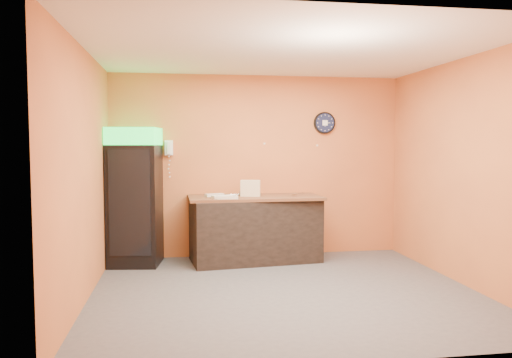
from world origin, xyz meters
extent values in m
plane|color=#47474C|center=(0.00, 0.00, 0.00)|extent=(4.50, 4.50, 0.00)
cube|color=#D5763C|center=(0.00, 2.00, 1.40)|extent=(4.50, 0.02, 2.80)
cube|color=#D5763C|center=(-2.25, 0.00, 1.40)|extent=(0.02, 4.00, 2.80)
cube|color=#D5763C|center=(2.25, 0.00, 1.40)|extent=(0.02, 4.00, 2.80)
cube|color=white|center=(0.00, 0.00, 2.80)|extent=(4.50, 4.00, 0.02)
cube|color=black|center=(-1.85, 1.65, 0.86)|extent=(0.78, 0.78, 1.73)
cube|color=#1CF045|center=(-1.85, 1.65, 1.85)|extent=(0.78, 0.78, 0.25)
cube|color=black|center=(-1.80, 1.30, 0.94)|extent=(0.57, 0.10, 1.48)
cube|color=black|center=(-0.11, 1.59, 0.47)|extent=(1.94, 1.02, 0.93)
cylinder|color=black|center=(1.06, 1.98, 2.07)|extent=(0.34, 0.05, 0.34)
cylinder|color=#0F1433|center=(1.06, 1.95, 2.07)|extent=(0.29, 0.01, 0.29)
cube|color=white|center=(1.06, 1.94, 2.07)|extent=(0.08, 0.00, 0.08)
cube|color=white|center=(-1.37, 1.96, 1.69)|extent=(0.12, 0.07, 0.22)
cube|color=white|center=(-1.37, 1.91, 1.69)|extent=(0.05, 0.04, 0.18)
cube|color=brown|center=(-0.11, 1.59, 0.95)|extent=(1.97, 0.90, 0.04)
cube|color=beige|center=(-0.19, 1.54, 1.00)|extent=(0.30, 0.17, 0.06)
cube|color=beige|center=(-0.19, 1.54, 1.06)|extent=(0.30, 0.17, 0.06)
cube|color=beige|center=(-0.19, 1.54, 1.12)|extent=(0.30, 0.17, 0.06)
cube|color=beige|center=(-0.19, 1.54, 1.18)|extent=(0.30, 0.17, 0.06)
cube|color=silver|center=(-0.61, 1.35, 0.99)|extent=(0.33, 0.22, 0.04)
cube|color=silver|center=(-0.55, 1.28, 0.99)|extent=(0.31, 0.15, 0.04)
cube|color=silver|center=(-0.71, 1.64, 0.99)|extent=(0.30, 0.20, 0.04)
cylinder|color=silver|center=(-0.30, 1.73, 1.01)|extent=(0.07, 0.07, 0.07)
camera|label=1|loc=(-1.23, -5.68, 1.74)|focal=35.00mm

